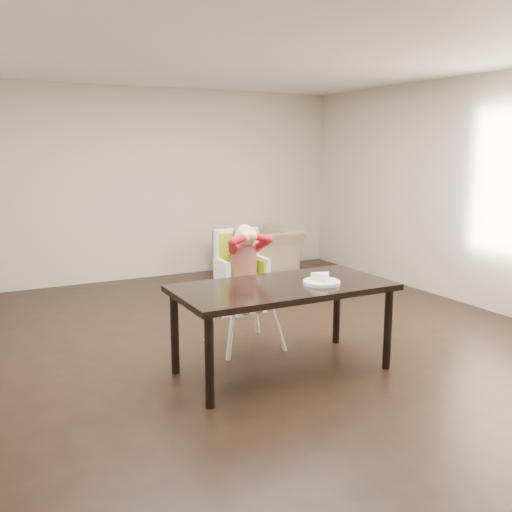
{
  "coord_description": "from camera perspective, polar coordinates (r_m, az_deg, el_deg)",
  "views": [
    {
      "loc": [
        -2.36,
        -4.46,
        1.86
      ],
      "look_at": [
        -0.07,
        -0.06,
        0.92
      ],
      "focal_mm": 40.0,
      "sensor_mm": 36.0,
      "label": 1
    }
  ],
  "objects": [
    {
      "name": "ground",
      "position": [
        5.38,
        0.37,
        -9.48
      ],
      "size": [
        7.0,
        7.0,
        0.0
      ],
      "primitive_type": "plane",
      "color": "black",
      "rests_on": "ground"
    },
    {
      "name": "room_walls",
      "position": [
        5.05,
        0.39,
        10.69
      ],
      "size": [
        6.02,
        7.02,
        2.71
      ],
      "color": "beige",
      "rests_on": "ground"
    },
    {
      "name": "dining_table",
      "position": [
        4.74,
        2.69,
        -3.81
      ],
      "size": [
        1.8,
        0.9,
        0.75
      ],
      "color": "black",
      "rests_on": "ground"
    },
    {
      "name": "high_chair",
      "position": [
        5.33,
        -1.34,
        -0.46
      ],
      "size": [
        0.5,
        0.5,
        1.17
      ],
      "rotation": [
        0.0,
        0.0,
        -0.04
      ],
      "color": "white",
      "rests_on": "ground"
    },
    {
      "name": "plate",
      "position": [
        4.77,
        6.59,
        -2.42
      ],
      "size": [
        0.4,
        0.4,
        0.09
      ],
      "rotation": [
        0.0,
        0.0,
        0.37
      ],
      "color": "white",
      "rests_on": "dining_table"
    },
    {
      "name": "armchair",
      "position": [
        8.33,
        0.29,
        1.11
      ],
      "size": [
        1.14,
        0.82,
        0.93
      ],
      "primitive_type": "imported",
      "rotation": [
        0.0,
        0.0,
        3.27
      ],
      "color": "#998361",
      "rests_on": "ground"
    }
  ]
}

